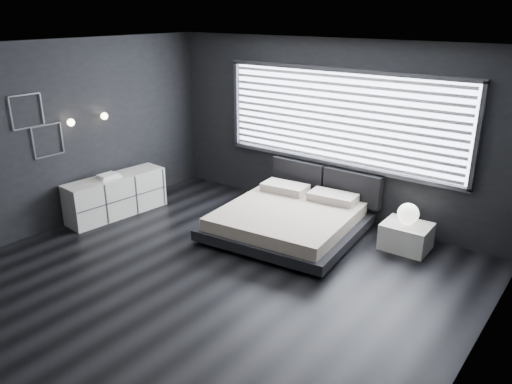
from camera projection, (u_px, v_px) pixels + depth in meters
The scene contains 12 objects.
room at pixel (212, 172), 5.85m from camera, with size 6.04×6.00×2.80m.
window at pixel (339, 119), 7.68m from camera, with size 4.14×0.09×1.52m.
headboard at pixel (324, 181), 8.09m from camera, with size 1.96×0.16×0.52m.
sconce_near at pixel (71, 122), 7.46m from camera, with size 0.18×0.11×0.11m.
sconce_far at pixel (104, 116), 7.91m from camera, with size 0.18×0.11×0.11m.
wall_art_upper at pixel (27, 111), 6.98m from camera, with size 0.01×0.48×0.48m.
wall_art_lower at pixel (48, 140), 7.33m from camera, with size 0.01×0.48×0.48m.
bed at pixel (288, 220), 7.42m from camera, with size 2.24×2.16×0.53m.
nightstand at pixel (406, 236), 7.03m from camera, with size 0.64×0.54×0.37m, color silver.
orb_lamp at pixel (408, 214), 6.93m from camera, with size 0.30×0.30×0.30m, color white.
dresser at pixel (116, 196), 8.14m from camera, with size 0.62×1.70×0.67m.
book_stack at pixel (108, 176), 7.94m from camera, with size 0.29×0.36×0.07m.
Camera 1 is at (3.79, -4.12, 3.21)m, focal length 35.00 mm.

